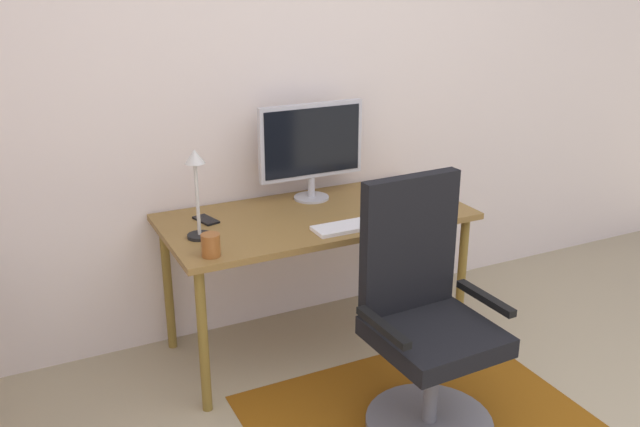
{
  "coord_description": "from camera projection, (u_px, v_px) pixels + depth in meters",
  "views": [
    {
      "loc": [
        -1.51,
        -1.04,
        1.86
      ],
      "look_at": [
        -0.24,
        1.52,
        0.82
      ],
      "focal_mm": 38.67,
      "sensor_mm": 36.0,
      "label": 1
    }
  ],
  "objects": [
    {
      "name": "coffee_cup",
      "position": [
        211.0,
        245.0,
        2.84
      ],
      "size": [
        0.08,
        0.08,
        0.1
      ],
      "primitive_type": "cylinder",
      "color": "brown",
      "rests_on": "desk"
    },
    {
      "name": "wall_back",
      "position": [
        305.0,
        78.0,
        3.55
      ],
      "size": [
        6.0,
        0.1,
        2.6
      ],
      "primitive_type": "cube",
      "color": "silver",
      "rests_on": "ground"
    },
    {
      "name": "office_chair",
      "position": [
        425.0,
        335.0,
        2.82
      ],
      "size": [
        0.56,
        0.54,
        1.07
      ],
      "rotation": [
        0.0,
        0.0,
        0.04
      ],
      "color": "slate",
      "rests_on": "ground"
    },
    {
      "name": "computer_mouse",
      "position": [
        417.0,
        209.0,
        3.35
      ],
      "size": [
        0.06,
        0.1,
        0.03
      ],
      "primitive_type": "ellipsoid",
      "color": "black",
      "rests_on": "desk"
    },
    {
      "name": "monitor",
      "position": [
        311.0,
        144.0,
        3.45
      ],
      "size": [
        0.56,
        0.18,
        0.5
      ],
      "color": "#B2B2B7",
      "rests_on": "desk"
    },
    {
      "name": "keyboard",
      "position": [
        358.0,
        225.0,
        3.17
      ],
      "size": [
        0.43,
        0.13,
        0.02
      ],
      "primitive_type": "cube",
      "color": "white",
      "rests_on": "desk"
    },
    {
      "name": "area_rug",
      "position": [
        415.0,
        416.0,
        3.0
      ],
      "size": [
        1.4,
        1.0,
        0.01
      ],
      "primitive_type": "cube",
      "color": "brown",
      "rests_on": "ground"
    },
    {
      "name": "desk_lamp",
      "position": [
        196.0,
        181.0,
        2.96
      ],
      "size": [
        0.11,
        0.11,
        0.4
      ],
      "color": "black",
      "rests_on": "desk"
    },
    {
      "name": "desk",
      "position": [
        316.0,
        227.0,
        3.36
      ],
      "size": [
        1.48,
        0.71,
        0.72
      ],
      "color": "brown",
      "rests_on": "ground"
    },
    {
      "name": "cell_phone",
      "position": [
        206.0,
        220.0,
        3.24
      ],
      "size": [
        0.1,
        0.15,
        0.01
      ],
      "primitive_type": "cube",
      "rotation": [
        0.0,
        0.0,
        0.26
      ],
      "color": "black",
      "rests_on": "desk"
    }
  ]
}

